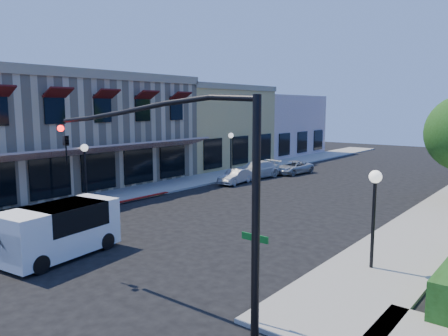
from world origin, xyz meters
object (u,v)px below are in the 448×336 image
Objects in this scene: lamppost_left_far at (231,143)px; white_van at (58,228)px; parked_car_b at (235,177)px; signal_mast_arm at (188,170)px; lamppost_left_near at (85,158)px; parked_car_a at (79,206)px; lamppost_right_near at (375,194)px; parked_car_c at (256,170)px; street_name_sign at (255,264)px; parked_car_d at (293,167)px.

lamppost_left_far is 0.76× the size of white_van.
signal_mast_arm is at bearing -60.80° from parked_car_b.
lamppost_left_near is at bearing -90.00° from lamppost_left_far.
white_van reaches higher than parked_car_a.
lamppost_right_near is (2.64, 6.50, -1.35)m from signal_mast_arm.
lamppost_left_near is 0.77× the size of parked_car_c.
street_name_sign is at bearing -21.96° from parked_car_a.
lamppost_left_near is 1.00× the size of lamppost_left_far.
parked_car_b is (0.43, 13.00, -0.02)m from parked_car_a.
parked_car_b is (-4.38, 17.05, -0.61)m from white_van.
signal_mast_arm reaches higher than street_name_sign.
parked_car_c is at bearing 102.98° from white_van.
white_van is 1.01× the size of parked_car_c.
parked_car_b is at bearing 104.40° from white_van.
lamppost_left_far is at bearing 128.94° from street_name_sign.
parked_car_a is 0.71× the size of parked_car_c.
parked_car_d is at bearing 47.23° from lamppost_left_far.
parked_car_d is (-12.30, 23.80, -1.15)m from street_name_sign.
signal_mast_arm is 1.72× the size of parked_car_c.
street_name_sign is 0.54× the size of parked_car_c.
parked_car_a is at bearing 159.51° from signal_mast_arm.
lamppost_left_near reaches higher than white_van.
lamppost_right_near is 22.49m from parked_car_d.
lamppost_left_far is (-14.36, 20.50, -1.35)m from signal_mast_arm.
lamppost_left_far is 0.90× the size of parked_car_d.
signal_mast_arm is at bearing -58.83° from parked_car_d.
parked_car_c is (-11.90, 20.65, -3.41)m from signal_mast_arm.
lamppost_right_near is 11.70m from white_van.
street_name_sign reaches higher than parked_car_b.
signal_mast_arm reaches higher than lamppost_left_near.
parked_car_d is at bearing 77.75° from parked_car_b.
parked_car_a is 0.83× the size of parked_car_d.
lamppost_right_near is 20.39m from parked_car_c.
street_name_sign is at bearing 23.20° from signal_mast_arm.
lamppost_left_far is at bearing 90.00° from lamppost_left_near.
parked_car_a is (-13.70, 3.80, -1.14)m from street_name_sign.
signal_mast_arm is 21.31m from parked_car_b.
parked_car_b is (-14.27, 11.00, -2.19)m from lamppost_right_near.
street_name_sign is 0.63× the size of parked_car_d.
street_name_sign is at bearing -19.93° from lamppost_left_near.
lamppost_left_far is 4.61m from parked_car_b.
lamppost_left_near is 1.08× the size of parked_car_b.
lamppost_left_near and lamppost_right_near have the same top height.
parked_car_b is at bearing 128.30° from street_name_sign.
signal_mast_arm is 13.35m from parked_car_a.
parked_car_a reaches higher than parked_car_b.
signal_mast_arm is 7.83m from white_van.
lamppost_left_far is at bearing 125.00° from signal_mast_arm.
parked_car_b is 0.83× the size of parked_car_d.
parked_car_c is at bearing 90.64° from parked_car_b.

